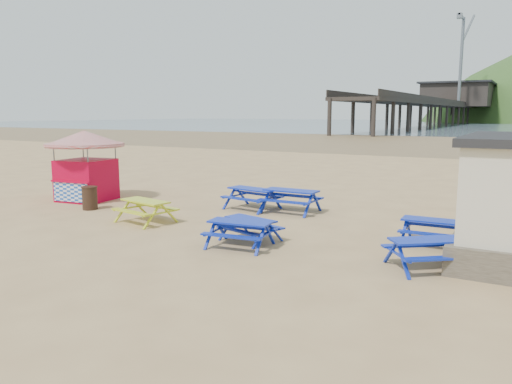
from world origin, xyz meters
The scene contains 13 objects.
ground centered at (0.00, 0.00, 0.00)m, with size 400.00×400.00×0.00m, color tan.
wet_sand centered at (0.00, 55.00, 0.00)m, with size 400.00×400.00×0.00m, color olive.
sea centered at (0.00, 170.00, 0.01)m, with size 400.00×400.00×0.00m, color #4A5C6A.
picnic_table_blue_a centered at (0.55, 3.42, 0.43)m, with size 2.04×1.65×0.85m.
picnic_table_blue_b centered at (-1.01, 3.22, 0.41)m, with size 2.17×1.85×0.82m.
picnic_table_blue_c centered at (6.11, 1.11, 0.36)m, with size 1.78×1.45×0.73m.
picnic_table_blue_d centered at (1.45, -1.77, 0.37)m, with size 1.90×1.60×0.73m.
picnic_table_blue_e centered at (1.37, -1.05, 0.33)m, with size 1.86×1.64×0.67m.
picnic_table_blue_f centered at (6.39, -1.30, 0.37)m, with size 2.26×2.20×0.74m.
picnic_table_yellow centered at (-3.00, -0.65, 0.39)m, with size 2.09×1.80×0.77m.
ice_cream_kiosk centered at (-8.19, 1.49, 1.88)m, with size 3.73×3.73×2.98m.
litter_bin centered at (-6.47, 0.07, 0.46)m, with size 0.62×0.62×0.90m.
pier centered at (-17.99, 178.23, 5.46)m, with size 24.00×220.00×39.29m.
Camera 1 is at (8.48, -13.36, 3.70)m, focal length 35.00 mm.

